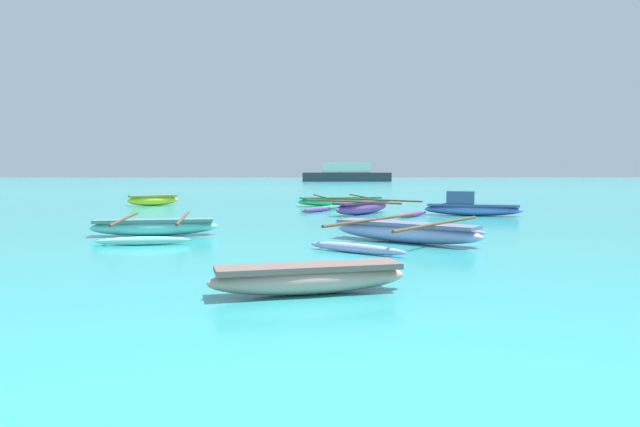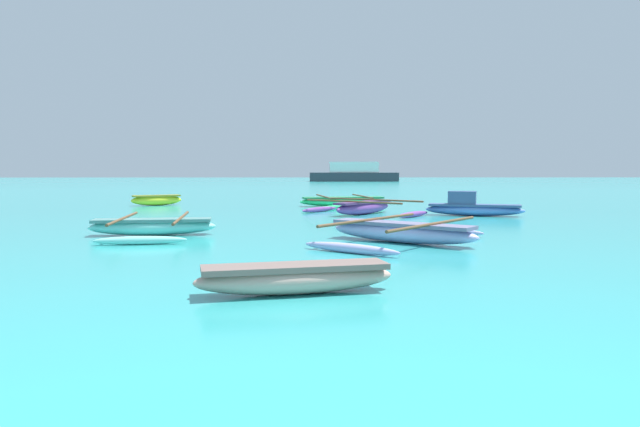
{
  "view_description": "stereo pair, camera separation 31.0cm",
  "coord_description": "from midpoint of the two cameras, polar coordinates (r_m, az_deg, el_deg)",
  "views": [
    {
      "loc": [
        -1.01,
        -1.48,
        1.7
      ],
      "look_at": [
        -0.45,
        17.23,
        0.25
      ],
      "focal_mm": 32.0,
      "sensor_mm": 36.0,
      "label": 1
    },
    {
      "loc": [
        -0.7,
        -1.49,
        1.7
      ],
      "look_at": [
        -0.45,
        17.23,
        0.25
      ],
      "focal_mm": 32.0,
      "sensor_mm": 36.0,
      "label": 2
    }
  ],
  "objects": [
    {
      "name": "moored_boat_0",
      "position": [
        7.84,
        -1.32,
        -6.39
      ],
      "size": [
        2.82,
        1.19,
        0.41
      ],
      "rotation": [
        0.0,
        0.0,
        0.22
      ],
      "color": "tan",
      "rests_on": "ground_plane"
    },
    {
      "name": "distant_ferry",
      "position": [
        81.68,
        3.5,
        4.02
      ],
      "size": [
        12.58,
        2.77,
        2.77
      ],
      "color": "#2D333D",
      "rests_on": "ground_plane"
    },
    {
      "name": "moored_boat_1",
      "position": [
        21.68,
        4.8,
        0.6
      ],
      "size": [
        4.84,
        4.48,
        0.55
      ],
      "rotation": [
        0.0,
        0.0,
        0.91
      ],
      "color": "#7C4297",
      "rests_on": "ground_plane"
    },
    {
      "name": "moored_boat_2",
      "position": [
        26.33,
        2.66,
        1.23
      ],
      "size": [
        4.12,
        4.48,
        0.49
      ],
      "rotation": [
        0.0,
        0.0,
        0.15
      ],
      "color": "#34E782",
      "rests_on": "ground_plane"
    },
    {
      "name": "moored_boat_3",
      "position": [
        13.41,
        8.81,
        -1.84
      ],
      "size": [
        4.56,
        4.92,
        0.53
      ],
      "rotation": [
        0.0,
        0.0,
        -0.66
      ],
      "color": "#AFA8E4",
      "rests_on": "ground_plane"
    },
    {
      "name": "moored_boat_4",
      "position": [
        15.3,
        -15.84,
        -1.26
      ],
      "size": [
        3.28,
        4.2,
        0.48
      ],
      "rotation": [
        0.0,
        0.0,
        0.13
      ],
      "color": "#7BD9D2",
      "rests_on": "ground_plane"
    },
    {
      "name": "moored_boat_6",
      "position": [
        21.68,
        15.36,
        0.61
      ],
      "size": [
        3.59,
        1.83,
        0.9
      ],
      "rotation": [
        0.0,
        0.0,
        -0.32
      ],
      "color": "#577ED2",
      "rests_on": "ground_plane"
    },
    {
      "name": "moored_boat_5",
      "position": [
        27.97,
        -15.73,
        1.34
      ],
      "size": [
        2.34,
        1.6,
        0.49
      ],
      "rotation": [
        0.0,
        0.0,
        0.49
      ],
      "color": "yellow",
      "rests_on": "ground_plane"
    }
  ]
}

